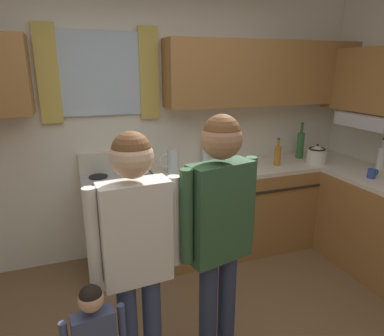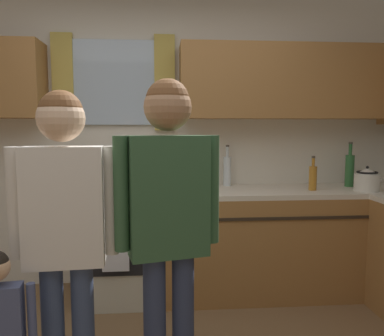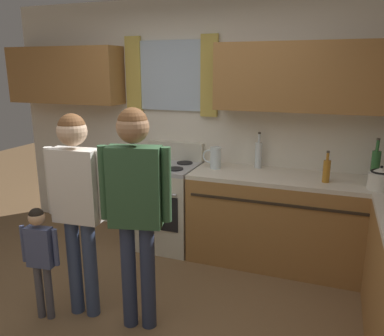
{
  "view_description": "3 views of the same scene",
  "coord_description": "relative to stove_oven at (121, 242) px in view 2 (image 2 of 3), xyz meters",
  "views": [
    {
      "loc": [
        -0.66,
        -1.43,
        1.88
      ],
      "look_at": [
        0.07,
        0.58,
        1.24
      ],
      "focal_mm": 32.13,
      "sensor_mm": 36.0,
      "label": 1
    },
    {
      "loc": [
        0.06,
        -1.59,
        1.41
      ],
      "look_at": [
        0.23,
        0.49,
        1.2
      ],
      "focal_mm": 35.62,
      "sensor_mm": 36.0,
      "label": 2
    },
    {
      "loc": [
        1.35,
        -2.08,
        1.89
      ],
      "look_at": [
        0.33,
        0.67,
        1.13
      ],
      "focal_mm": 36.25,
      "sensor_mm": 36.0,
      "label": 3
    }
  ],
  "objects": [
    {
      "name": "back_wall_unit",
      "position": [
        0.33,
        0.28,
        1.02
      ],
      "size": [
        4.6,
        0.42,
        2.6
      ],
      "color": "silver",
      "rests_on": "ground"
    },
    {
      "name": "water_pitcher",
      "position": [
        0.52,
        0.04,
        0.54
      ],
      "size": [
        0.19,
        0.11,
        0.22
      ],
      "color": "silver",
      "rests_on": "kitchen_counter_run"
    },
    {
      "name": "bottle_oil_amber",
      "position": [
        1.6,
        -0.09,
        0.54
      ],
      "size": [
        0.06,
        0.06,
        0.29
      ],
      "color": "#B27223",
      "rests_on": "kitchen_counter_run"
    },
    {
      "name": "adult_in_plaid",
      "position": [
        0.38,
        -1.36,
        0.57
      ],
      "size": [
        0.5,
        0.24,
        1.64
      ],
      "color": "#2D3856",
      "rests_on": "ground"
    },
    {
      "name": "bottle_wine_green",
      "position": [
        2.01,
        0.09,
        0.58
      ],
      "size": [
        0.08,
        0.08,
        0.39
      ],
      "color": "#2D6633",
      "rests_on": "kitchen_counter_run"
    },
    {
      "name": "stove_oven",
      "position": [
        0.0,
        0.0,
        0.0
      ],
      "size": [
        0.64,
        0.67,
        1.1
      ],
      "color": "beige",
      "rests_on": "ground"
    },
    {
      "name": "adult_holding_child",
      "position": [
        -0.1,
        -1.38,
        0.53
      ],
      "size": [
        0.49,
        0.21,
        1.58
      ],
      "color": "#38476B",
      "rests_on": "ground"
    },
    {
      "name": "stovetop_kettle",
      "position": [
        2.03,
        -0.16,
        0.53
      ],
      "size": [
        0.27,
        0.2,
        0.21
      ],
      "color": "silver",
      "rests_on": "kitchen_counter_run"
    },
    {
      "name": "bottle_tall_clear",
      "position": [
        0.93,
        0.22,
        0.57
      ],
      "size": [
        0.07,
        0.07,
        0.37
      ],
      "color": "silver",
      "rests_on": "kitchen_counter_run"
    },
    {
      "name": "kitchen_counter_run",
      "position": [
        1.8,
        -0.47,
        -0.02
      ],
      "size": [
        2.25,
        2.23,
        0.9
      ],
      "color": "#9E6B38",
      "rests_on": "ground"
    }
  ]
}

